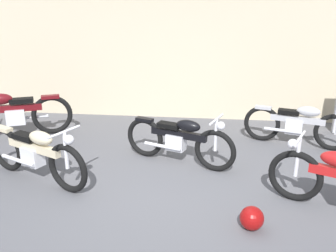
% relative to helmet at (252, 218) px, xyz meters
% --- Properties ---
extents(ground_plane, '(40.00, 40.00, 0.00)m').
position_rel_helmet_xyz_m(ground_plane, '(-1.18, 0.75, -0.14)').
color(ground_plane, '#56565B').
extents(building_wall, '(18.00, 0.30, 3.32)m').
position_rel_helmet_xyz_m(building_wall, '(-1.18, 4.30, 1.52)').
color(building_wall, beige).
rests_on(building_wall, ground_plane).
extents(helmet, '(0.29, 0.29, 0.29)m').
position_rel_helmet_xyz_m(helmet, '(0.00, 0.00, 0.00)').
color(helmet, maroon).
rests_on(helmet, ground_plane).
extents(motorcycle_cream, '(1.88, 1.01, 0.91)m').
position_rel_helmet_xyz_m(motorcycle_cream, '(-3.04, 0.89, 0.30)').
color(motorcycle_cream, black).
rests_on(motorcycle_cream, ground_plane).
extents(motorcycle_black, '(1.84, 0.86, 0.87)m').
position_rel_helmet_xyz_m(motorcycle_black, '(-1.00, 1.73, 0.28)').
color(motorcycle_black, black).
rests_on(motorcycle_black, ground_plane).
extents(motorcycle_maroon, '(2.09, 1.04, 1.00)m').
position_rel_helmet_xyz_m(motorcycle_maroon, '(-4.29, 2.56, 0.34)').
color(motorcycle_maroon, black).
rests_on(motorcycle_maroon, ground_plane).
extents(motorcycle_silver, '(1.86, 0.75, 0.86)m').
position_rel_helmet_xyz_m(motorcycle_silver, '(1.07, 2.75, 0.27)').
color(motorcycle_silver, black).
rests_on(motorcycle_silver, ground_plane).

